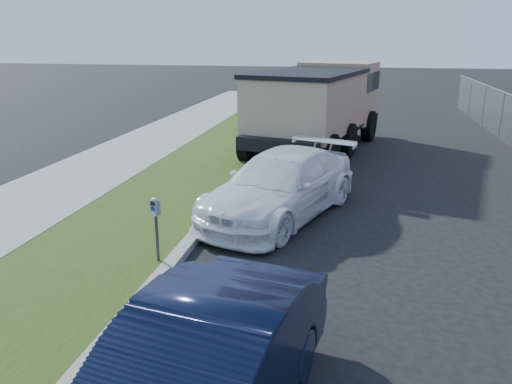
% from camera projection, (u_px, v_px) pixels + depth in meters
% --- Properties ---
extents(ground, '(120.00, 120.00, 0.00)m').
position_uv_depth(ground, '(323.00, 268.00, 8.74)').
color(ground, black).
rests_on(ground, ground).
extents(streetside, '(6.12, 50.00, 0.15)m').
position_uv_depth(streetside, '(90.00, 207.00, 11.63)').
color(streetside, gray).
rests_on(streetside, ground).
extents(parking_meter, '(0.19, 0.16, 1.17)m').
position_uv_depth(parking_meter, '(156.00, 216.00, 8.48)').
color(parking_meter, '#3F4247').
rests_on(parking_meter, ground).
extents(white_wagon, '(3.57, 5.28, 1.42)m').
position_uv_depth(white_wagon, '(282.00, 184.00, 11.17)').
color(white_wagon, white).
rests_on(white_wagon, ground).
extents(navy_sedan, '(2.23, 4.56, 1.44)m').
position_uv_depth(navy_sedan, '(196.00, 384.00, 4.74)').
color(navy_sedan, black).
rests_on(navy_sedan, ground).
extents(dump_truck, '(4.45, 7.90, 2.93)m').
position_uv_depth(dump_truck, '(320.00, 102.00, 17.57)').
color(dump_truck, black).
rests_on(dump_truck, ground).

